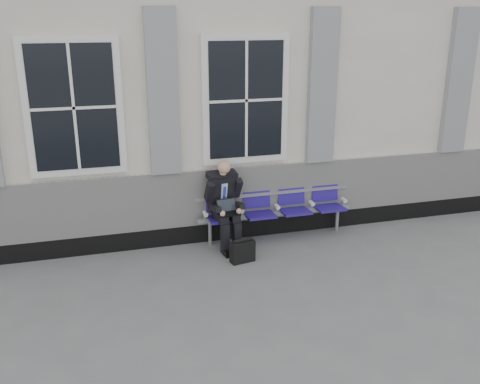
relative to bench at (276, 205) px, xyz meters
name	(u,v)px	position (x,y,z in m)	size (l,w,h in m)	color
ground	(250,279)	(-0.83, -1.32, -0.55)	(70.00, 70.00, 0.00)	slate
station_building	(196,86)	(-0.85, 2.15, 1.67)	(14.40, 4.40, 4.49)	silver
bench	(276,205)	(0.00, 0.00, 0.00)	(2.60, 0.47, 0.91)	#9EA0A3
businessman	(224,201)	(-0.89, -0.13, 0.21)	(0.58, 0.78, 1.40)	black
briefcase	(242,251)	(-0.78, -0.76, -0.38)	(0.38, 0.22, 0.37)	black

